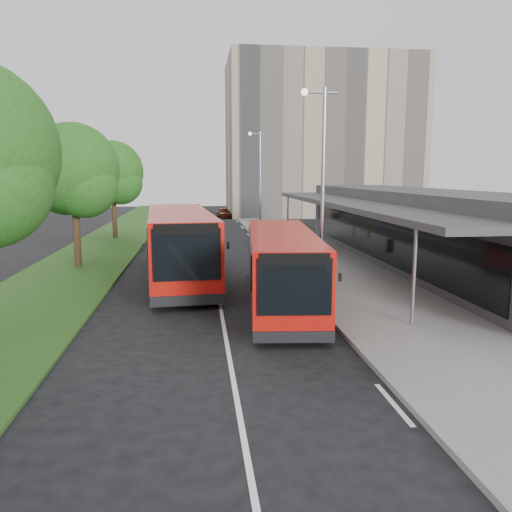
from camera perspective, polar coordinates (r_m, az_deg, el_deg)
The scene contains 17 objects.
ground at distance 18.21m, azimuth -4.06°, elevation -6.08°, with size 120.00×120.00×0.00m, color black.
pavement at distance 38.44m, azimuth 3.50°, elevation 2.20°, with size 5.00×80.00×0.15m, color slate.
grass_verge at distance 38.36m, azimuth -16.00°, elevation 1.80°, with size 5.00×80.00×0.10m, color #254F19.
lane_centre_line at distance 32.91m, azimuth -5.28°, elevation 0.85°, with size 0.12×70.00×0.01m, color silver.
kerb_dashes at distance 37.09m, azimuth -0.34°, elevation 1.84°, with size 0.12×56.00×0.01m.
office_block at distance 61.49m, azimuth 7.41°, elevation 13.13°, with size 22.00×12.00×18.00m, color tan.
station_building at distance 28.20m, azimuth 17.71°, elevation 3.20°, with size 7.70×26.00×4.00m.
tree_mid at distance 27.32m, azimuth -20.15°, elevation 8.68°, with size 4.62×4.62×7.42m.
tree_far at distance 39.10m, azimuth -16.08°, elevation 8.81°, with size 4.57×4.57×7.32m.
lamp_post_near at distance 20.15m, azimuth 7.43°, elevation 8.92°, with size 1.44×0.28×8.00m.
lamp_post_far at distance 39.85m, azimuth 0.35°, elevation 9.16°, with size 1.44×0.28×8.00m.
bus_main at distance 18.46m, azimuth 2.95°, elevation -1.37°, with size 3.37×9.89×2.75m.
bus_second at distance 23.10m, azimuth -8.72°, elevation 1.24°, with size 3.72×11.40×3.18m.
litter_bin at distance 30.01m, azimuth 6.46°, elevation 1.03°, with size 0.43×0.43×0.78m, color #3C2518.
bollard at distance 36.94m, azimuth 1.99°, elevation 2.85°, with size 0.17×0.17×1.05m, color #FFFA0D.
car_near at distance 56.36m, azimuth -3.68°, elevation 4.96°, with size 1.33×3.32×1.13m, color #4E150B.
car_far at distance 63.07m, azimuth -6.98°, elevation 5.38°, with size 1.22×3.49×1.15m, color navy.
Camera 1 is at (-0.77, -17.54, 4.83)m, focal length 35.00 mm.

